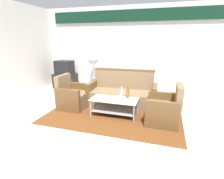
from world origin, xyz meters
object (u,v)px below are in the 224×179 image
coffee_table (115,104)px  tv_stand (65,81)px  couch (122,95)px  armchair_right (164,110)px  bottle_clear (122,94)px  pedestal_fan (93,61)px  armchair_left (73,97)px  cup (119,98)px  television (64,67)px  bottle_brown (128,93)px

coffee_table → tv_stand: tv_stand is taller
couch → armchair_right: bearing=144.9°
bottle_clear → armchair_right: bearing=-10.0°
couch → pedestal_fan: bearing=-45.0°
pedestal_fan → armchair_left: bearing=-85.9°
couch → bottle_clear: couch is taller
coffee_table → cup: 0.23m
tv_stand → armchair_right: bearing=-27.7°
armchair_left → bottle_clear: size_ratio=3.09×
armchair_right → television: (-3.55, 1.87, 0.47)m
armchair_right → pedestal_fan: 3.18m
armchair_right → cup: size_ratio=8.50×
couch → cup: bearing=95.3°
couch → armchair_right: (1.10, -0.70, -0.03)m
bottle_brown → tv_stand: 3.18m
coffee_table → pedestal_fan: bearing=125.2°
tv_stand → pedestal_fan: bearing=2.6°
cup → television: size_ratio=0.16×
tv_stand → armchair_left: bearing=-53.0°
bottle_clear → cup: bearing=-96.9°
bottle_brown → cup: bottle_brown is taller
television → pedestal_fan: bearing=-171.7°
couch → coffee_table: 0.63m
bottle_clear → pedestal_fan: bearing=129.7°
bottle_clear → pedestal_fan: size_ratio=0.22×
bottle_clear → bottle_brown: (0.14, 0.04, 0.01)m
armchair_left → armchair_right: (2.31, -0.21, 0.00)m
armchair_left → cup: bearing=82.4°
bottle_brown → pedestal_fan: bearing=132.8°
tv_stand → pedestal_fan: (1.12, 0.05, 0.75)m
couch → armchair_right: couch is taller
couch → cup: (0.09, -0.68, 0.14)m
couch → television: television is taller
couch → armchair_left: (-1.21, -0.48, -0.03)m
bottle_brown → television: (-2.71, 1.66, 0.23)m
bottle_clear → television: television is taller
coffee_table → bottle_brown: (0.28, 0.15, 0.26)m
bottle_brown → couch: bearing=116.9°
bottle_clear → tv_stand: size_ratio=0.34×
armchair_left → bottle_brown: bearing=90.7°
coffee_table → tv_stand: (-2.43, 1.80, -0.01)m
bottle_brown → coffee_table: bearing=-152.4°
bottle_brown → tv_stand: (-2.71, 1.66, -0.27)m
couch → armchair_left: size_ratio=2.15×
coffee_table → bottle_clear: size_ratio=4.00×
armchair_right → bottle_brown: 0.91m
armchair_left → television: (-1.25, 1.66, 0.47)m
cup → television: bearing=144.1°
bottle_clear → television: (-2.57, 1.70, 0.25)m
bottle_brown → television: size_ratio=0.48×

